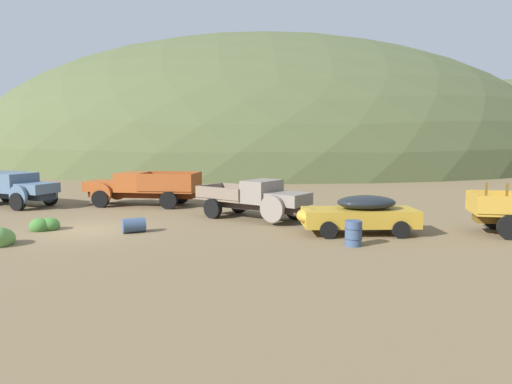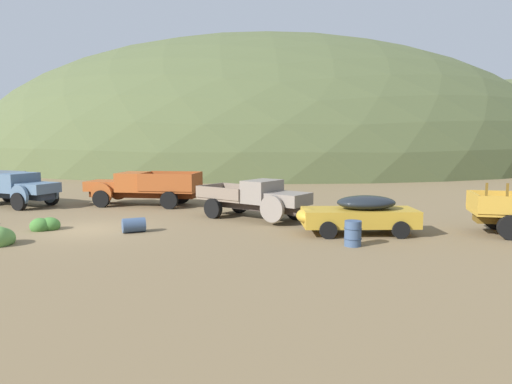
# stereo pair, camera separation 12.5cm
# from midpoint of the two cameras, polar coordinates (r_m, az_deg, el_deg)

# --- Properties ---
(ground_plane) EXTENTS (300.00, 300.00, 0.00)m
(ground_plane) POSITION_cam_midpoint_polar(r_m,az_deg,el_deg) (21.17, -19.55, -4.33)
(ground_plane) COLOR brown
(hill_far_right) EXTENTS (92.60, 88.17, 39.61)m
(hill_far_right) POSITION_cam_midpoint_polar(r_m,az_deg,el_deg) (83.50, 0.71, 3.95)
(hill_far_right) COLOR #4C5633
(hill_far_right) RESTS_ON ground
(truck_chalk_blue) EXTENTS (5.93, 2.95, 1.91)m
(truck_chalk_blue) POSITION_cam_midpoint_polar(r_m,az_deg,el_deg) (29.82, -26.81, 0.38)
(truck_chalk_blue) COLOR #262D39
(truck_chalk_blue) RESTS_ON ground
(truck_oxide_orange) EXTENTS (6.66, 3.15, 1.91)m
(truck_oxide_orange) POSITION_cam_midpoint_polar(r_m,az_deg,el_deg) (27.81, -14.12, 0.54)
(truck_oxide_orange) COLOR #51220D
(truck_oxide_orange) RESTS_ON ground
(truck_primer_gray) EXTENTS (5.89, 3.67, 1.89)m
(truck_primer_gray) POSITION_cam_midpoint_polar(r_m,az_deg,el_deg) (22.26, 0.72, -0.82)
(truck_primer_gray) COLOR #3D322D
(truck_primer_gray) RESTS_ON ground
(car_mustard) EXTENTS (5.06, 3.13, 1.57)m
(car_mustard) POSITION_cam_midpoint_polar(r_m,az_deg,el_deg) (19.40, 12.15, -2.62)
(car_mustard) COLOR #B28928
(car_mustard) RESTS_ON ground
(oil_drum_foreground) EXTENTS (0.65, 0.65, 0.92)m
(oil_drum_foreground) POSITION_cam_midpoint_polar(r_m,az_deg,el_deg) (17.32, 11.83, -4.92)
(oil_drum_foreground) COLOR #384C6B
(oil_drum_foreground) RESTS_ON ground
(oil_drum_tipped) EXTENTS (1.08, 1.04, 0.60)m
(oil_drum_tipped) POSITION_cam_midpoint_polar(r_m,az_deg,el_deg) (20.02, -14.38, -3.90)
(oil_drum_tipped) COLOR #384C6B
(oil_drum_tipped) RESTS_ON ground
(bush_front_right) EXTENTS (1.11, 1.09, 0.68)m
(bush_front_right) POSITION_cam_midpoint_polar(r_m,az_deg,el_deg) (21.79, -23.99, -3.72)
(bush_front_right) COLOR #3D702D
(bush_front_right) RESTS_ON ground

